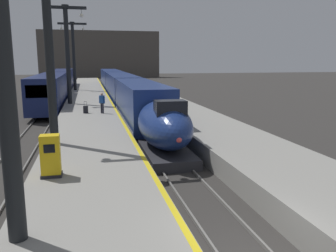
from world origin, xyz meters
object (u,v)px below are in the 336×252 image
object	(u,v)px
regional_train_adjacent	(57,84)
passenger_near_edge	(102,101)
highspeed_train_main	(122,88)
ticket_machine_yellow	(51,157)
station_column_far	(67,46)
rolling_suitcase	(86,110)
station_column_mid	(48,29)
station_column_distant	(73,50)

from	to	relation	value
regional_train_adjacent	passenger_near_edge	distance (m)	21.05
highspeed_train_main	ticket_machine_yellow	distance (m)	30.32
station_column_far	rolling_suitcase	distance (m)	8.97
station_column_mid	station_column_far	size ratio (longest dim) A/B	1.03
station_column_distant	station_column_mid	bearing A→B (deg)	-90.00
station_column_far	ticket_machine_yellow	distance (m)	23.55
highspeed_train_main	rolling_suitcase	bearing A→B (deg)	-107.49
station_column_distant	highspeed_train_main	bearing A→B (deg)	-59.05
regional_train_adjacent	passenger_near_edge	xyz separation A→B (m)	(5.10, -20.43, -0.09)
highspeed_train_main	rolling_suitcase	world-z (taller)	highspeed_train_main
highspeed_train_main	passenger_near_edge	size ratio (longest dim) A/B	33.56
regional_train_adjacent	station_column_mid	world-z (taller)	station_column_mid
regional_train_adjacent	highspeed_train_main	bearing A→B (deg)	-37.75
regional_train_adjacent	station_column_far	world-z (taller)	station_column_far
highspeed_train_main	passenger_near_edge	distance (m)	14.47
station_column_distant	rolling_suitcase	bearing A→B (deg)	-86.22
station_column_mid	station_column_distant	world-z (taller)	station_column_mid
regional_train_adjacent	ticket_machine_yellow	distance (m)	36.17
regional_train_adjacent	station_column_far	xyz separation A→B (m)	(2.20, -13.06, 4.63)
rolling_suitcase	station_column_distant	bearing A→B (deg)	93.78
station_column_distant	ticket_machine_yellow	bearing A→B (deg)	-89.49
station_column_far	rolling_suitcase	world-z (taller)	station_column_far
station_column_mid	rolling_suitcase	xyz separation A→B (m)	(1.56, 10.54, -5.55)
station_column_far	passenger_near_edge	world-z (taller)	station_column_far
highspeed_train_main	ticket_machine_yellow	xyz separation A→B (m)	(-5.55, -29.81, -0.17)
station_column_far	highspeed_train_main	bearing A→B (deg)	49.01
station_column_distant	ticket_machine_yellow	xyz separation A→B (m)	(0.35, -39.65, -5.01)
ticket_machine_yellow	rolling_suitcase	bearing A→B (deg)	85.69
highspeed_train_main	rolling_suitcase	xyz separation A→B (m)	(-4.34, -13.78, -0.60)
regional_train_adjacent	ticket_machine_yellow	size ratio (longest dim) A/B	22.87
regional_train_adjacent	station_column_far	distance (m)	14.03
passenger_near_edge	rolling_suitcase	size ratio (longest dim) A/B	1.72
station_column_mid	ticket_machine_yellow	size ratio (longest dim) A/B	6.12
station_column_distant	passenger_near_edge	size ratio (longest dim) A/B	5.69
station_column_distant	ticket_machine_yellow	size ratio (longest dim) A/B	6.01
highspeed_train_main	station_column_far	world-z (taller)	station_column_far
station_column_mid	highspeed_train_main	bearing A→B (deg)	76.36
rolling_suitcase	station_column_far	bearing A→B (deg)	102.58
station_column_far	ticket_machine_yellow	bearing A→B (deg)	-89.13
station_column_far	passenger_near_edge	size ratio (longest dim) A/B	5.64
highspeed_train_main	regional_train_adjacent	world-z (taller)	regional_train_adjacent
regional_train_adjacent	station_column_far	size ratio (longest dim) A/B	3.84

